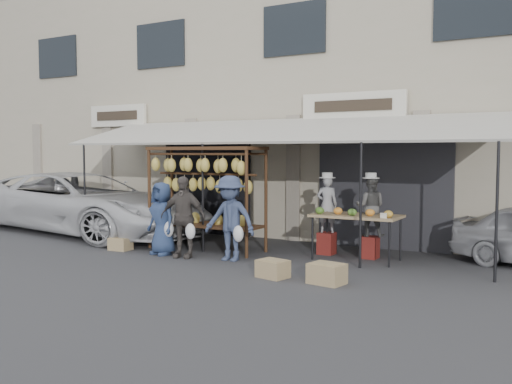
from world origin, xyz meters
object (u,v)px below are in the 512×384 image
(customer_left, at_px, (162,218))
(customer_mid, at_px, (183,217))
(customer_right, at_px, (230,218))
(banana_rack, at_px, (205,177))
(vendor_right, at_px, (370,206))
(produce_table, at_px, (356,216))
(vendor_left, at_px, (327,204))
(crate_far, at_px, (121,244))
(van, at_px, (79,188))
(crate_near_a, at_px, (273,269))
(crate_near_b, at_px, (327,274))

(customer_left, relative_size, customer_mid, 0.92)
(customer_mid, bearing_deg, customer_right, -2.62)
(banana_rack, height_order, vendor_right, banana_rack)
(banana_rack, relative_size, customer_right, 1.56)
(banana_rack, distance_m, customer_mid, 1.18)
(produce_table, relative_size, vendor_left, 1.45)
(vendor_right, bearing_deg, crate_far, 6.99)
(banana_rack, relative_size, produce_table, 1.53)
(van, bearing_deg, customer_mid, -100.77)
(customer_mid, distance_m, van, 4.91)
(customer_left, distance_m, customer_right, 1.58)
(banana_rack, bearing_deg, customer_left, -118.32)
(banana_rack, distance_m, vendor_right, 3.55)
(crate_near_a, height_order, crate_near_b, crate_near_b)
(produce_table, bearing_deg, customer_mid, -155.77)
(banana_rack, relative_size, customer_mid, 1.59)
(van, bearing_deg, crate_far, -110.23)
(vendor_right, bearing_deg, banana_rack, 1.86)
(vendor_left, xyz_separation_m, customer_left, (-2.94, -1.74, -0.29))
(crate_far, bearing_deg, customer_mid, -0.12)
(customer_right, relative_size, van, 0.29)
(banana_rack, xyz_separation_m, customer_left, (-0.47, -0.87, -0.82))
(customer_mid, height_order, crate_far, customer_mid)
(banana_rack, xyz_separation_m, customer_right, (1.10, -0.72, -0.74))
(vendor_left, bearing_deg, banana_rack, -0.49)
(vendor_left, relative_size, crate_near_a, 2.36)
(customer_right, xyz_separation_m, crate_near_b, (2.41, -0.89, -0.67))
(produce_table, relative_size, customer_mid, 1.04)
(produce_table, xyz_separation_m, crate_near_a, (-0.69, -2.15, -0.72))
(customer_right, bearing_deg, produce_table, 27.78)
(produce_table, bearing_deg, van, 178.65)
(customer_right, bearing_deg, vendor_right, 32.54)
(banana_rack, distance_m, crate_far, 2.33)
(customer_right, distance_m, crate_near_b, 2.66)
(customer_mid, distance_m, customer_right, 1.02)
(customer_mid, bearing_deg, vendor_right, 15.42)
(customer_right, distance_m, crate_far, 2.80)
(vendor_left, xyz_separation_m, crate_far, (-4.06, -1.77, -0.91))
(crate_near_a, bearing_deg, produce_table, 72.31)
(crate_near_a, distance_m, crate_near_b, 0.97)
(crate_near_a, relative_size, crate_near_b, 0.91)
(customer_left, bearing_deg, van, 174.08)
(vendor_left, xyz_separation_m, customer_right, (-1.36, -1.59, -0.21))
(banana_rack, height_order, crate_near_b, banana_rack)
(produce_table, bearing_deg, crate_far, -163.76)
(customer_left, bearing_deg, produce_table, 35.52)
(vendor_right, relative_size, customer_left, 0.79)
(produce_table, bearing_deg, crate_near_b, -82.31)
(crate_far, bearing_deg, vendor_right, 19.53)
(vendor_right, bearing_deg, produce_table, 52.58)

